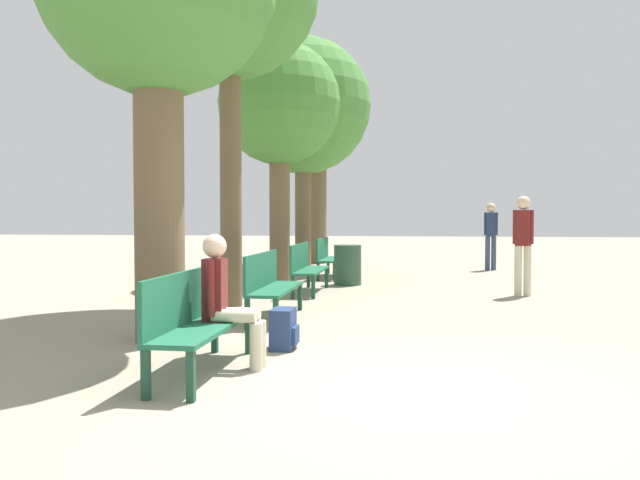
{
  "coord_description": "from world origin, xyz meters",
  "views": [
    {
      "loc": [
        0.12,
        -5.08,
        1.39
      ],
      "look_at": [
        -1.38,
        5.28,
        1.0
      ],
      "focal_mm": 35.0,
      "sensor_mm": 36.0,
      "label": 1
    }
  ],
  "objects_px": {
    "person_seated": "(227,297)",
    "backpack": "(284,329)",
    "bench_row_3": "(327,255)",
    "tree_row_3": "(303,107)",
    "trash_bin": "(348,265)",
    "pedestrian_near": "(523,239)",
    "tree_row_2": "(279,107)",
    "bench_row_0": "(194,315)",
    "tree_row_4": "(318,128)",
    "pedestrian_mid": "(491,232)",
    "bench_row_2": "(306,265)",
    "bench_row_1": "(269,281)"
  },
  "relations": [
    {
      "from": "person_seated",
      "to": "backpack",
      "type": "distance_m",
      "value": 1.04
    },
    {
      "from": "bench_row_3",
      "to": "backpack",
      "type": "bearing_deg",
      "value": -85.72
    },
    {
      "from": "tree_row_3",
      "to": "trash_bin",
      "type": "distance_m",
      "value": 5.24
    },
    {
      "from": "bench_row_3",
      "to": "pedestrian_near",
      "type": "distance_m",
      "value": 4.83
    },
    {
      "from": "tree_row_3",
      "to": "backpack",
      "type": "height_order",
      "value": "tree_row_3"
    },
    {
      "from": "person_seated",
      "to": "trash_bin",
      "type": "height_order",
      "value": "person_seated"
    },
    {
      "from": "tree_row_2",
      "to": "bench_row_0",
      "type": "bearing_deg",
      "value": -83.64
    },
    {
      "from": "tree_row_4",
      "to": "pedestrian_mid",
      "type": "bearing_deg",
      "value": -20.13
    },
    {
      "from": "person_seated",
      "to": "backpack",
      "type": "xyz_separation_m",
      "value": [
        0.35,
        0.87,
        -0.44
      ]
    },
    {
      "from": "bench_row_3",
      "to": "tree_row_2",
      "type": "bearing_deg",
      "value": -126.6
    },
    {
      "from": "pedestrian_near",
      "to": "pedestrian_mid",
      "type": "distance_m",
      "value": 5.42
    },
    {
      "from": "bench_row_2",
      "to": "trash_bin",
      "type": "relative_size",
      "value": 2.17
    },
    {
      "from": "bench_row_1",
      "to": "bench_row_3",
      "type": "height_order",
      "value": "same"
    },
    {
      "from": "bench_row_2",
      "to": "tree_row_4",
      "type": "relative_size",
      "value": 0.32
    },
    {
      "from": "backpack",
      "to": "trash_bin",
      "type": "height_order",
      "value": "trash_bin"
    },
    {
      "from": "bench_row_1",
      "to": "tree_row_4",
      "type": "distance_m",
      "value": 10.87
    },
    {
      "from": "bench_row_3",
      "to": "tree_row_4",
      "type": "distance_m",
      "value": 5.63
    },
    {
      "from": "pedestrian_mid",
      "to": "tree_row_4",
      "type": "bearing_deg",
      "value": 159.87
    },
    {
      "from": "bench_row_2",
      "to": "trash_bin",
      "type": "xyz_separation_m",
      "value": [
        0.63,
        1.45,
        -0.11
      ]
    },
    {
      "from": "bench_row_0",
      "to": "tree_row_4",
      "type": "bearing_deg",
      "value": 93.73
    },
    {
      "from": "bench_row_1",
      "to": "tree_row_2",
      "type": "relative_size",
      "value": 0.35
    },
    {
      "from": "bench_row_0",
      "to": "backpack",
      "type": "relative_size",
      "value": 4.15
    },
    {
      "from": "tree_row_3",
      "to": "tree_row_2",
      "type": "bearing_deg",
      "value": -90.0
    },
    {
      "from": "tree_row_2",
      "to": "tree_row_3",
      "type": "height_order",
      "value": "tree_row_3"
    },
    {
      "from": "bench_row_0",
      "to": "pedestrian_near",
      "type": "relative_size",
      "value": 1.01
    },
    {
      "from": "person_seated",
      "to": "bench_row_2",
      "type": "bearing_deg",
      "value": 92.3
    },
    {
      "from": "bench_row_2",
      "to": "person_seated",
      "type": "relative_size",
      "value": 1.44
    },
    {
      "from": "bench_row_2",
      "to": "backpack",
      "type": "bearing_deg",
      "value": -83.12
    },
    {
      "from": "tree_row_3",
      "to": "person_seated",
      "type": "bearing_deg",
      "value": -84.03
    },
    {
      "from": "backpack",
      "to": "trash_bin",
      "type": "relative_size",
      "value": 0.52
    },
    {
      "from": "bench_row_2",
      "to": "tree_row_3",
      "type": "bearing_deg",
      "value": 100.34
    },
    {
      "from": "bench_row_3",
      "to": "bench_row_0",
      "type": "bearing_deg",
      "value": -90.0
    },
    {
      "from": "bench_row_1",
      "to": "pedestrian_near",
      "type": "height_order",
      "value": "pedestrian_near"
    },
    {
      "from": "bench_row_1",
      "to": "pedestrian_near",
      "type": "bearing_deg",
      "value": 38.44
    },
    {
      "from": "bench_row_2",
      "to": "backpack",
      "type": "distance_m",
      "value": 4.88
    },
    {
      "from": "bench_row_2",
      "to": "tree_row_2",
      "type": "height_order",
      "value": "tree_row_2"
    },
    {
      "from": "bench_row_0",
      "to": "bench_row_3",
      "type": "xyz_separation_m",
      "value": [
        0.0,
        8.9,
        0.0
      ]
    },
    {
      "from": "bench_row_0",
      "to": "bench_row_1",
      "type": "distance_m",
      "value": 2.97
    },
    {
      "from": "backpack",
      "to": "pedestrian_near",
      "type": "bearing_deg",
      "value": 56.44
    },
    {
      "from": "pedestrian_near",
      "to": "bench_row_0",
      "type": "bearing_deg",
      "value": -122.59
    },
    {
      "from": "tree_row_4",
      "to": "backpack",
      "type": "height_order",
      "value": "tree_row_4"
    },
    {
      "from": "backpack",
      "to": "bench_row_0",
      "type": "bearing_deg",
      "value": -117.94
    },
    {
      "from": "bench_row_2",
      "to": "tree_row_2",
      "type": "bearing_deg",
      "value": 115.53
    },
    {
      "from": "tree_row_4",
      "to": "backpack",
      "type": "distance_m",
      "value": 12.78
    },
    {
      "from": "tree_row_2",
      "to": "person_seated",
      "type": "relative_size",
      "value": 4.14
    },
    {
      "from": "bench_row_2",
      "to": "pedestrian_mid",
      "type": "distance_m",
      "value": 6.81
    },
    {
      "from": "tree_row_3",
      "to": "backpack",
      "type": "relative_size",
      "value": 14.1
    },
    {
      "from": "tree_row_3",
      "to": "tree_row_4",
      "type": "height_order",
      "value": "tree_row_3"
    },
    {
      "from": "bench_row_1",
      "to": "tree_row_4",
      "type": "height_order",
      "value": "tree_row_4"
    },
    {
      "from": "bench_row_0",
      "to": "pedestrian_near",
      "type": "distance_m",
      "value": 7.16
    }
  ]
}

